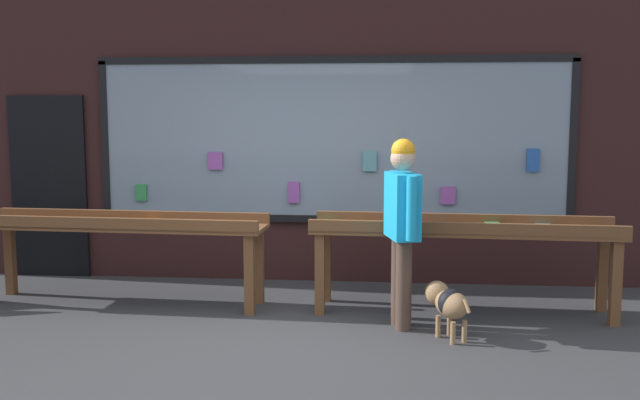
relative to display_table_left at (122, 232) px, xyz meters
name	(u,v)px	position (x,y,z in m)	size (l,w,h in m)	color
ground_plane	(270,346)	(1.67, -1.15, -0.73)	(40.00, 40.00, 0.00)	#38383A
shopfront_facade	(302,136)	(1.65, 1.24, 0.91)	(8.78, 0.29, 3.31)	#331919
display_table_left	(122,232)	(0.00, 0.00, 0.00)	(2.90, 0.69, 0.91)	brown
display_table_right	(463,236)	(3.34, 0.00, 0.01)	(2.90, 0.76, 0.92)	brown
person_browsing	(402,218)	(2.75, -0.53, 0.25)	(0.33, 0.65, 1.68)	#4C382D
small_dog	(448,302)	(3.15, -0.80, -0.42)	(0.41, 0.51, 0.46)	#99724C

